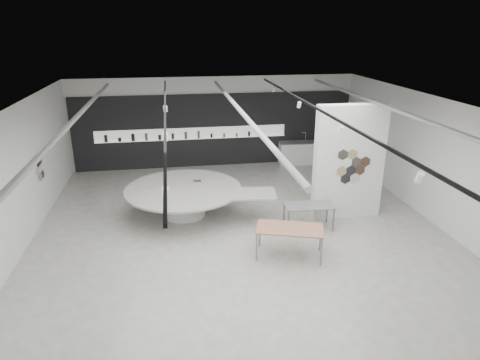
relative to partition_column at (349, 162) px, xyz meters
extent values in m
cube|color=#B5B4AB|center=(-3.50, -1.00, -1.80)|extent=(12.00, 14.00, 0.01)
cube|color=silver|center=(-3.50, -1.00, 2.01)|extent=(12.00, 14.00, 0.01)
cube|color=white|center=(-3.50, 6.01, 0.10)|extent=(12.00, 0.01, 3.80)
cube|color=white|center=(2.50, -1.00, 0.10)|extent=(0.01, 14.00, 3.80)
cube|color=white|center=(-9.51, -1.00, 0.10)|extent=(0.01, 14.00, 3.80)
cylinder|color=#939396|center=(-7.70, -0.50, 1.82)|extent=(0.12, 12.00, 0.12)
cylinder|color=#939396|center=(-3.50, -0.50, 1.82)|extent=(0.12, 12.00, 0.12)
cylinder|color=#939396|center=(0.70, -0.50, 1.82)|extent=(0.12, 12.00, 0.12)
cube|color=black|center=(-5.50, -1.00, 1.90)|extent=(0.05, 13.00, 0.06)
cylinder|color=white|center=(-5.50, -6.00, 1.72)|extent=(0.11, 0.18, 0.21)
cylinder|color=white|center=(-5.50, -2.70, 1.72)|extent=(0.11, 0.18, 0.21)
cylinder|color=white|center=(-5.50, 0.60, 1.72)|extent=(0.11, 0.18, 0.21)
cylinder|color=white|center=(-5.50, 3.90, 1.72)|extent=(0.11, 0.18, 0.21)
cube|color=black|center=(-1.50, -1.00, 1.90)|extent=(0.05, 13.00, 0.06)
cylinder|color=white|center=(-1.50, -6.00, 1.72)|extent=(0.11, 0.18, 0.21)
cylinder|color=white|center=(-1.50, -2.70, 1.72)|extent=(0.11, 0.18, 0.21)
cylinder|color=white|center=(-1.50, 0.60, 1.72)|extent=(0.11, 0.18, 0.21)
cylinder|color=white|center=(-1.50, 3.90, 1.72)|extent=(0.11, 0.18, 0.21)
cylinder|color=tan|center=(-9.47, 1.50, -0.45)|extent=(0.03, 0.28, 0.28)
cylinder|color=black|center=(-9.47, 1.76, -0.45)|extent=(0.03, 0.28, 0.28)
cylinder|color=white|center=(-9.47, 1.63, -0.22)|extent=(0.03, 0.28, 0.28)
cylinder|color=beige|center=(-9.47, 1.37, -0.22)|extent=(0.03, 0.28, 0.28)
cylinder|color=black|center=(-9.47, 1.50, 0.01)|extent=(0.03, 0.28, 0.28)
cylinder|color=#432E21|center=(-9.47, 1.76, 0.01)|extent=(0.03, 0.28, 0.28)
cube|color=black|center=(-3.50, 5.94, -0.25)|extent=(11.80, 0.10, 3.10)
cube|color=white|center=(-4.50, 5.87, -0.32)|extent=(8.00, 0.06, 0.46)
cube|color=white|center=(-4.50, 5.81, -0.54)|extent=(8.00, 0.18, 0.02)
cylinder|color=black|center=(-8.03, 5.81, -0.39)|extent=(0.13, 0.13, 0.29)
cylinder|color=black|center=(-7.49, 5.81, -0.46)|extent=(0.13, 0.13, 0.15)
cylinder|color=black|center=(-6.94, 5.81, -0.38)|extent=(0.14, 0.14, 0.30)
cylinder|color=brown|center=(-6.40, 5.81, -0.39)|extent=(0.12, 0.12, 0.29)
cylinder|color=black|center=(-5.86, 5.81, -0.43)|extent=(0.12, 0.12, 0.21)
cylinder|color=black|center=(-5.31, 5.81, -0.41)|extent=(0.10, 0.10, 0.25)
cylinder|color=brown|center=(-4.77, 5.81, -0.38)|extent=(0.12, 0.12, 0.30)
cylinder|color=brown|center=(-4.23, 5.81, -0.38)|extent=(0.10, 0.10, 0.31)
cylinder|color=black|center=(-3.69, 5.81, -0.45)|extent=(0.09, 0.09, 0.17)
cylinder|color=brown|center=(-3.14, 5.81, -0.45)|extent=(0.10, 0.10, 0.16)
cylinder|color=brown|center=(-2.60, 5.81, -0.46)|extent=(0.09, 0.09, 0.15)
cylinder|color=black|center=(-2.06, 5.81, -0.43)|extent=(0.09, 0.09, 0.21)
cube|color=white|center=(0.00, 0.00, 0.00)|extent=(2.20, 0.35, 3.60)
cylinder|color=black|center=(0.00, -0.19, -0.20)|extent=(0.34, 0.03, 0.34)
cylinder|color=#432E21|center=(0.30, -0.19, -0.20)|extent=(0.34, 0.03, 0.34)
cylinder|color=tan|center=(-0.30, -0.19, -0.20)|extent=(0.34, 0.03, 0.34)
cylinder|color=black|center=(0.15, -0.19, 0.06)|extent=(0.34, 0.03, 0.34)
cylinder|color=white|center=(-0.15, -0.19, 0.06)|extent=(0.34, 0.03, 0.34)
cylinder|color=beige|center=(0.15, -0.19, -0.46)|extent=(0.34, 0.03, 0.34)
cylinder|color=black|center=(-0.15, -0.19, -0.46)|extent=(0.34, 0.03, 0.34)
cylinder|color=#432E21|center=(0.45, -0.19, 0.06)|extent=(0.34, 0.03, 0.34)
cylinder|color=tan|center=(0.00, -0.19, 0.32)|extent=(0.34, 0.03, 0.34)
cylinder|color=black|center=(-0.30, -0.19, 0.32)|extent=(0.34, 0.03, 0.34)
cylinder|color=white|center=(-5.09, 0.89, -1.36)|extent=(1.49, 1.49, 0.87)
cylinder|color=#A3A19A|center=(-5.09, 0.89, -0.89)|extent=(4.13, 4.13, 0.06)
cube|color=#A3A19A|center=(-3.12, 0.12, -0.89)|extent=(1.76, 1.22, 0.06)
cube|color=tan|center=(-6.11, 1.01, -0.86)|extent=(0.28, 0.22, 0.01)
cube|color=#432E21|center=(-4.61, 1.45, -0.86)|extent=(0.28, 0.22, 0.01)
cube|color=#A67256|center=(-2.45, -2.17, -1.00)|extent=(1.92, 1.35, 0.03)
cube|color=slate|center=(-3.36, -2.29, -1.41)|extent=(0.05, 0.05, 0.78)
cube|color=slate|center=(-3.12, -1.54, -1.41)|extent=(0.05, 0.05, 0.78)
cube|color=slate|center=(-1.79, -2.79, -1.41)|extent=(0.05, 0.05, 0.78)
cube|color=slate|center=(-1.55, -2.05, -1.41)|extent=(0.05, 0.05, 0.78)
cube|color=slate|center=(-1.43, -0.64, -1.07)|extent=(1.48, 0.80, 0.03)
cube|color=slate|center=(-2.13, -0.92, -1.44)|extent=(0.04, 0.04, 0.71)
cube|color=slate|center=(-2.09, -0.29, -1.44)|extent=(0.04, 0.04, 0.71)
cube|color=slate|center=(-0.78, -1.00, -1.44)|extent=(0.04, 0.04, 0.71)
cube|color=slate|center=(-0.74, -0.36, -1.44)|extent=(0.04, 0.04, 0.71)
cube|color=white|center=(0.11, 5.54, -1.32)|extent=(1.72, 0.72, 0.95)
cube|color=slate|center=(0.11, 5.54, -0.83)|extent=(1.77, 0.77, 0.03)
cylinder|color=silver|center=(0.44, 5.68, -0.63)|extent=(0.03, 0.03, 0.38)
cylinder|color=silver|center=(0.35, 5.69, -0.45)|extent=(0.17, 0.03, 0.03)
camera|label=1|loc=(-5.38, -11.87, 4.02)|focal=32.00mm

